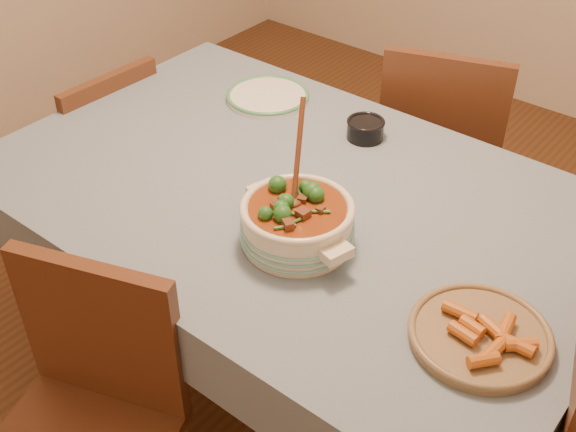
% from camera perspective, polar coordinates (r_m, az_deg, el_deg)
% --- Properties ---
extents(floor, '(4.50, 4.50, 0.00)m').
position_cam_1_polar(floor, '(2.44, 0.40, -12.59)').
color(floor, '#482814').
rests_on(floor, ground).
extents(dining_table, '(1.68, 1.08, 0.76)m').
position_cam_1_polar(dining_table, '(1.97, 0.48, -0.12)').
color(dining_table, brown).
rests_on(dining_table, floor).
extents(stew_casserole, '(0.35, 0.32, 0.32)m').
position_cam_1_polar(stew_casserole, '(1.71, 0.73, -0.28)').
color(stew_casserole, beige).
rests_on(stew_casserole, dining_table).
extents(white_plate, '(0.29, 0.29, 0.02)m').
position_cam_1_polar(white_plate, '(2.34, -1.61, 9.45)').
color(white_plate, white).
rests_on(white_plate, dining_table).
extents(condiment_bowl, '(0.14, 0.14, 0.06)m').
position_cam_1_polar(condiment_bowl, '(2.14, 6.14, 6.93)').
color(condiment_bowl, black).
rests_on(condiment_bowl, dining_table).
extents(fried_plate, '(0.35, 0.35, 0.05)m').
position_cam_1_polar(fried_plate, '(1.55, 14.96, -8.96)').
color(fried_plate, '#8D744E').
rests_on(fried_plate, dining_table).
extents(chair_far, '(0.53, 0.53, 0.89)m').
position_cam_1_polar(chair_far, '(2.63, 12.00, 5.49)').
color(chair_far, '#512B18').
rests_on(chair_far, floor).
extents(chair_near, '(0.51, 0.51, 0.86)m').
position_cam_1_polar(chair_near, '(1.79, -15.47, -14.84)').
color(chair_near, '#512B18').
rests_on(chair_near, floor).
extents(chair_left, '(0.39, 0.39, 0.81)m').
position_cam_1_polar(chair_left, '(2.68, -14.29, 4.54)').
color(chair_left, '#512B18').
rests_on(chair_left, floor).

